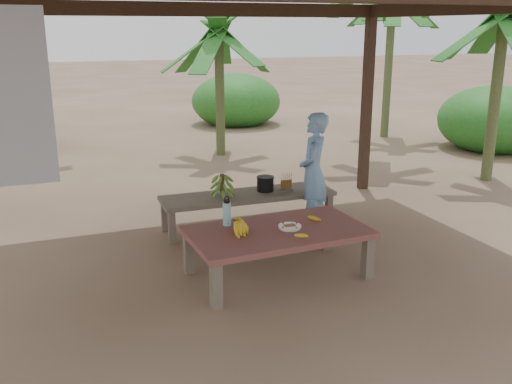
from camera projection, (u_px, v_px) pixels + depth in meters
name	position (u px, v px, depth m)	size (l,w,h in m)	color
ground	(249.00, 268.00, 6.09)	(80.00, 80.00, 0.00)	brown
work_table	(278.00, 236.00, 5.80)	(1.84, 1.07, 0.50)	brown
bench	(248.00, 198.00, 7.22)	(2.22, 0.66, 0.45)	brown
ripe_banana_bunch	(234.00, 226.00, 5.64)	(0.28, 0.24, 0.17)	yellow
plate	(290.00, 227.00, 5.81)	(0.24, 0.24, 0.04)	white
loose_banana_front	(301.00, 236.00, 5.55)	(0.04, 0.15, 0.04)	yellow
loose_banana_side	(314.00, 218.00, 6.05)	(0.04, 0.16, 0.04)	yellow
water_flask	(227.00, 213.00, 5.87)	(0.09, 0.09, 0.32)	#3EB6C3
green_banana_stalk	(222.00, 185.00, 7.05)	(0.26, 0.26, 0.30)	#598C2D
cooking_pot	(265.00, 184.00, 7.30)	(0.21, 0.21, 0.18)	black
skewer_rack	(286.00, 182.00, 7.28)	(0.18, 0.08, 0.24)	#A57F47
woman	(313.00, 172.00, 7.08)	(0.54, 0.36, 1.49)	#6D9BCE
banana_plant_n	(219.00, 44.00, 10.88)	(1.80, 1.80, 2.64)	#596638
banana_plant_e	(503.00, 30.00, 8.91)	(1.80, 1.80, 2.92)	#596638
banana_plant_far	(392.00, 2.00, 12.54)	(1.80, 1.80, 3.50)	#596638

